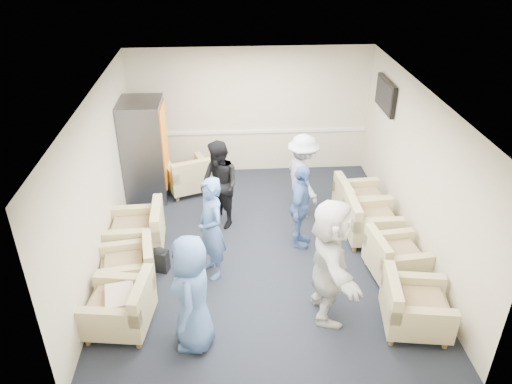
{
  "coord_description": "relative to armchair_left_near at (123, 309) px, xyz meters",
  "views": [
    {
      "loc": [
        -0.52,
        -6.92,
        4.99
      ],
      "look_at": [
        -0.06,
        0.2,
        0.98
      ],
      "focal_mm": 35.0,
      "sensor_mm": 36.0,
      "label": 1
    }
  ],
  "objects": [
    {
      "name": "floor",
      "position": [
        1.99,
        1.73,
        -0.34
      ],
      "size": [
        6.0,
        6.0,
        0.0
      ],
      "primitive_type": "plane",
      "color": "black",
      "rests_on": "ground"
    },
    {
      "name": "person_front_left",
      "position": [
        0.98,
        -0.33,
        0.49
      ],
      "size": [
        0.59,
        0.85,
        1.65
      ],
      "primitive_type": "imported",
      "rotation": [
        0.0,
        0.0,
        -1.65
      ],
      "color": "#4566A6",
      "rests_on": "floor"
    },
    {
      "name": "armchair_left_near",
      "position": [
        0.0,
        0.0,
        0.0
      ],
      "size": [
        0.95,
        0.95,
        0.67
      ],
      "rotation": [
        0.0,
        0.0,
        -1.71
      ],
      "color": "tan",
      "rests_on": "floor"
    },
    {
      "name": "armchair_right_midfar",
      "position": [
        3.86,
        1.89,
        0.01
      ],
      "size": [
        0.85,
        0.85,
        0.68
      ],
      "rotation": [
        0.0,
        0.0,
        1.57
      ],
      "color": "tan",
      "rests_on": "floor"
    },
    {
      "name": "pillow",
      "position": [
        -0.01,
        0.01,
        0.18
      ],
      "size": [
        0.47,
        0.56,
        0.14
      ],
      "primitive_type": "cube",
      "rotation": [
        0.0,
        0.0,
        -1.37
      ],
      "color": "beige",
      "rests_on": "armchair_left_near"
    },
    {
      "name": "person_mid_left",
      "position": [
        1.2,
        1.11,
        0.5
      ],
      "size": [
        0.62,
        0.72,
        1.67
      ],
      "primitive_type": "imported",
      "rotation": [
        0.0,
        0.0,
        -1.14
      ],
      "color": "#4566A6",
      "rests_on": "floor"
    },
    {
      "name": "armchair_corner",
      "position": [
        0.69,
        3.81,
        -0.0
      ],
      "size": [
        1.08,
        1.08,
        0.67
      ],
      "rotation": [
        0.0,
        0.0,
        3.51
      ],
      "color": "tan",
      "rests_on": "floor"
    },
    {
      "name": "chair_rail",
      "position": [
        1.99,
        4.71,
        0.56
      ],
      "size": [
        4.98,
        0.04,
        0.06
      ],
      "primitive_type": "cube",
      "color": "white",
      "rests_on": "back_wall"
    },
    {
      "name": "person_back_left",
      "position": [
        1.32,
        2.54,
        0.47
      ],
      "size": [
        0.94,
        0.99,
        1.61
      ],
      "primitive_type": "imported",
      "rotation": [
        0.0,
        0.0,
        -0.99
      ],
      "color": "black",
      "rests_on": "floor"
    },
    {
      "name": "vending_machine",
      "position": [
        -0.1,
        3.73,
        0.65
      ],
      "size": [
        0.8,
        0.93,
        1.97
      ],
      "color": "#53525A",
      "rests_on": "floor"
    },
    {
      "name": "ceiling",
      "position": [
        1.99,
        1.73,
        2.36
      ],
      "size": [
        6.0,
        6.0,
        0.0
      ],
      "primitive_type": "plane",
      "rotation": [
        3.14,
        0.0,
        0.0
      ],
      "color": "white",
      "rests_on": "back_wall"
    },
    {
      "name": "backpack",
      "position": [
        0.37,
        1.24,
        -0.11
      ],
      "size": [
        0.29,
        0.24,
        0.43
      ],
      "rotation": [
        0.0,
        0.0,
        -0.27
      ],
      "color": "black",
      "rests_on": "floor"
    },
    {
      "name": "tv",
      "position": [
        4.43,
        3.53,
        1.71
      ],
      "size": [
        0.1,
        1.0,
        0.58
      ],
      "color": "black",
      "rests_on": "right_wall"
    },
    {
      "name": "person_front_right",
      "position": [
        2.8,
        0.1,
        0.58
      ],
      "size": [
        0.59,
        1.72,
        1.84
      ],
      "primitive_type": "imported",
      "rotation": [
        0.0,
        0.0,
        1.54
      ],
      "color": "silver",
      "rests_on": "floor"
    },
    {
      "name": "armchair_left_far",
      "position": [
        -0.01,
        1.78,
        0.02
      ],
      "size": [
        0.93,
        0.93,
        0.71
      ],
      "rotation": [
        0.0,
        0.0,
        -1.53
      ],
      "color": "tan",
      "rests_on": "floor"
    },
    {
      "name": "armchair_right_midnear",
      "position": [
        3.98,
        0.88,
        -0.01
      ],
      "size": [
        0.89,
        0.89,
        0.64
      ],
      "rotation": [
        0.0,
        0.0,
        1.68
      ],
      "color": "tan",
      "rests_on": "floor"
    },
    {
      "name": "left_wall",
      "position": [
        -0.51,
        1.73,
        1.01
      ],
      "size": [
        0.02,
        6.0,
        2.7
      ],
      "primitive_type": "cube",
      "color": "beige",
      "rests_on": "floor"
    },
    {
      "name": "armchair_right_near",
      "position": [
        3.89,
        -0.24,
        0.0
      ],
      "size": [
        0.97,
        0.97,
        0.68
      ],
      "rotation": [
        0.0,
        0.0,
        1.42
      ],
      "color": "tan",
      "rests_on": "floor"
    },
    {
      "name": "back_wall",
      "position": [
        1.99,
        4.73,
        1.01
      ],
      "size": [
        5.0,
        0.02,
        2.7
      ],
      "primitive_type": "cube",
      "color": "beige",
      "rests_on": "floor"
    },
    {
      "name": "armchair_right_far",
      "position": [
        3.84,
        2.54,
        0.01
      ],
      "size": [
        0.93,
        0.93,
        0.69
      ],
      "rotation": [
        0.0,
        0.0,
        1.65
      ],
      "color": "tan",
      "rests_on": "floor"
    },
    {
      "name": "front_wall",
      "position": [
        1.99,
        -1.27,
        1.01
      ],
      "size": [
        5.0,
        0.02,
        2.7
      ],
      "primitive_type": "cube",
      "color": "beige",
      "rests_on": "floor"
    },
    {
      "name": "person_mid_right",
      "position": [
        2.66,
        1.81,
        0.41
      ],
      "size": [
        0.62,
        0.94,
        1.49
      ],
      "primitive_type": "imported",
      "rotation": [
        0.0,
        0.0,
        1.26
      ],
      "color": "#4566A6",
      "rests_on": "floor"
    },
    {
      "name": "person_back_right",
      "position": [
        2.83,
        2.76,
        0.47
      ],
      "size": [
        0.85,
        1.16,
        1.61
      ],
      "primitive_type": "imported",
      "rotation": [
        0.0,
        0.0,
        1.83
      ],
      "color": "silver",
      "rests_on": "floor"
    },
    {
      "name": "right_wall",
      "position": [
        4.49,
        1.73,
        1.01
      ],
      "size": [
        0.02,
        6.0,
        2.7
      ],
      "primitive_type": "cube",
      "color": "beige",
      "rests_on": "floor"
    },
    {
      "name": "armchair_left_mid",
      "position": [
        -0.02,
        0.9,
        -0.02
      ],
      "size": [
        0.9,
        0.9,
        0.63
      ],
      "rotation": [
        0.0,
        0.0,
        -1.41
      ],
      "color": "tan",
      "rests_on": "floor"
    }
  ]
}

